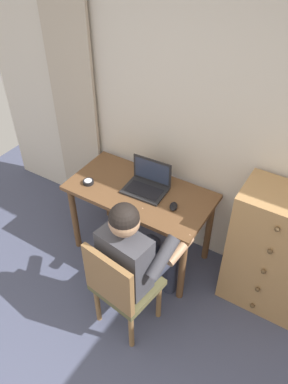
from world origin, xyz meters
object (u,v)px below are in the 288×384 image
desk (140,201)px  dresser (273,252)px  computer_mouse (173,206)px  desk_clock (88,182)px  laptop (147,184)px  chair (121,286)px  person_seated (137,253)px

desk → dresser: dresser is taller
dresser → computer_mouse: size_ratio=10.69×
desk → desk_clock: 0.46m
desk → laptop: bearing=55.7°
desk → desk_clock: desk_clock is taller
dresser → laptop: size_ratio=3.04×
chair → desk_clock: chair is taller
desk → person_seated: (0.30, -0.53, 0.05)m
laptop → computer_mouse: size_ratio=3.52×
desk → computer_mouse: size_ratio=11.90×
computer_mouse → person_seated: bearing=-114.3°
computer_mouse → desk_clock: (-0.75, -0.11, -0.00)m
person_seated → laptop: 0.65m
chair → laptop: 0.85m
desk_clock → desk: bearing=19.5°
laptop → dresser: bearing=3.3°
dresser → chair: size_ratio=1.23×
desk → person_seated: bearing=-60.0°
dresser → desk_clock: 1.55m
chair → person_seated: size_ratio=0.73×
chair → desk_clock: size_ratio=9.65×
desk → chair: bearing=-68.3°
person_seated → chair: bearing=-97.0°
computer_mouse → laptop: bearing=140.9°
dresser → computer_mouse: (-0.77, -0.16, 0.21)m
desk → chair: chair is taller
desk_clock → laptop: bearing=24.0°
desk → laptop: laptop is taller
person_seated → computer_mouse: person_seated is taller
laptop → computer_mouse: 0.31m
dresser → desk: bearing=-174.0°
laptop → desk_clock: (-0.45, -0.20, -0.04)m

